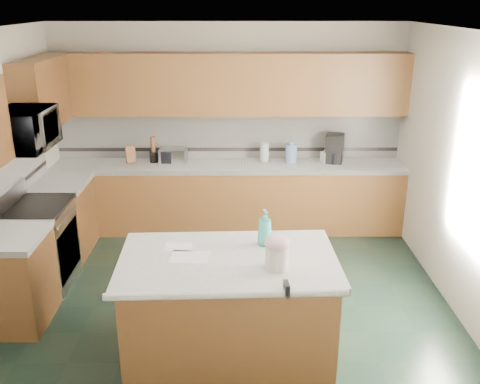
{
  "coord_description": "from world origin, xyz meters",
  "views": [
    {
      "loc": [
        0.13,
        -4.74,
        2.96
      ],
      "look_at": [
        0.15,
        0.35,
        1.12
      ],
      "focal_mm": 40.0,
      "sensor_mm": 36.0,
      "label": 1
    }
  ],
  "objects_px": {
    "treat_jar": "(277,257)",
    "island_base": "(229,309)",
    "soap_bottle_island": "(265,228)",
    "toaster_oven": "(173,156)",
    "knife_block": "(130,155)",
    "coffee_maker": "(335,148)",
    "island_top": "(228,261)"
  },
  "relations": [
    {
      "from": "treat_jar",
      "to": "island_base",
      "type": "bearing_deg",
      "value": 177.48
    },
    {
      "from": "island_base",
      "to": "treat_jar",
      "type": "distance_m",
      "value": 0.73
    },
    {
      "from": "soap_bottle_island",
      "to": "toaster_oven",
      "type": "distance_m",
      "value": 2.74
    },
    {
      "from": "toaster_oven",
      "to": "treat_jar",
      "type": "bearing_deg",
      "value": -62.5
    },
    {
      "from": "knife_block",
      "to": "treat_jar",
      "type": "bearing_deg",
      "value": -80.16
    },
    {
      "from": "island_base",
      "to": "soap_bottle_island",
      "type": "xyz_separation_m",
      "value": [
        0.32,
        0.26,
        0.65
      ]
    },
    {
      "from": "island_base",
      "to": "toaster_oven",
      "type": "height_order",
      "value": "toaster_oven"
    },
    {
      "from": "soap_bottle_island",
      "to": "knife_block",
      "type": "height_order",
      "value": "soap_bottle_island"
    },
    {
      "from": "toaster_oven",
      "to": "coffee_maker",
      "type": "xyz_separation_m",
      "value": [
        2.13,
        0.03,
        0.09
      ]
    },
    {
      "from": "island_base",
      "to": "soap_bottle_island",
      "type": "bearing_deg",
      "value": 36.91
    },
    {
      "from": "soap_bottle_island",
      "to": "island_base",
      "type": "bearing_deg",
      "value": -157.07
    },
    {
      "from": "treat_jar",
      "to": "toaster_oven",
      "type": "bearing_deg",
      "value": 134.54
    },
    {
      "from": "island_base",
      "to": "island_top",
      "type": "height_order",
      "value": "island_top"
    },
    {
      "from": "toaster_oven",
      "to": "island_base",
      "type": "bearing_deg",
      "value": -68.44
    },
    {
      "from": "knife_block",
      "to": "toaster_oven",
      "type": "distance_m",
      "value": 0.57
    },
    {
      "from": "toaster_oven",
      "to": "soap_bottle_island",
      "type": "bearing_deg",
      "value": -60.59
    },
    {
      "from": "knife_block",
      "to": "soap_bottle_island",
      "type": "bearing_deg",
      "value": -77.14
    },
    {
      "from": "treat_jar",
      "to": "soap_bottle_island",
      "type": "distance_m",
      "value": 0.46
    },
    {
      "from": "soap_bottle_island",
      "to": "knife_block",
      "type": "xyz_separation_m",
      "value": [
        -1.65,
        2.51,
        -0.05
      ]
    },
    {
      "from": "island_base",
      "to": "coffee_maker",
      "type": "xyz_separation_m",
      "value": [
        1.36,
        2.8,
        0.68
      ]
    },
    {
      "from": "island_top",
      "to": "knife_block",
      "type": "xyz_separation_m",
      "value": [
        -1.33,
        2.77,
        0.14
      ]
    },
    {
      "from": "treat_jar",
      "to": "toaster_oven",
      "type": "relative_size",
      "value": 0.57
    },
    {
      "from": "toaster_oven",
      "to": "coffee_maker",
      "type": "relative_size",
      "value": 0.9
    },
    {
      "from": "island_top",
      "to": "soap_bottle_island",
      "type": "distance_m",
      "value": 0.45
    },
    {
      "from": "coffee_maker",
      "to": "knife_block",
      "type": "bearing_deg",
      "value": -163.33
    },
    {
      "from": "knife_block",
      "to": "island_base",
      "type": "bearing_deg",
      "value": -84.73
    },
    {
      "from": "island_top",
      "to": "toaster_oven",
      "type": "xyz_separation_m",
      "value": [
        -0.77,
        2.77,
        0.13
      ]
    },
    {
      "from": "island_base",
      "to": "treat_jar",
      "type": "relative_size",
      "value": 8.81
    },
    {
      "from": "island_base",
      "to": "soap_bottle_island",
      "type": "relative_size",
      "value": 5.28
    },
    {
      "from": "treat_jar",
      "to": "coffee_maker",
      "type": "height_order",
      "value": "coffee_maker"
    },
    {
      "from": "soap_bottle_island",
      "to": "knife_block",
      "type": "bearing_deg",
      "value": 107.29
    },
    {
      "from": "island_top",
      "to": "treat_jar",
      "type": "bearing_deg",
      "value": -27.64
    }
  ]
}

